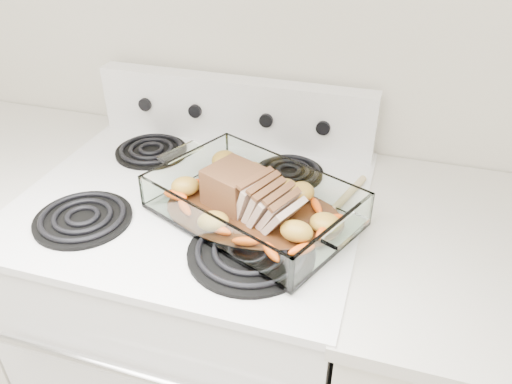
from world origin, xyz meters
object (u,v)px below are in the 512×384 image
(baking_dish, at_px, (253,207))
(pork_roast, at_px, (244,195))
(electric_range, at_px, (205,329))
(counter_left, at_px, (10,284))

(baking_dish, relative_size, pork_roast, 1.89)
(electric_range, bearing_deg, baking_dish, -15.80)
(electric_range, bearing_deg, counter_left, -179.90)
(counter_left, relative_size, baking_dish, 2.22)
(electric_range, distance_m, counter_left, 0.67)
(counter_left, height_order, pork_roast, pork_roast)
(pork_roast, bearing_deg, baking_dish, 7.51)
(baking_dish, bearing_deg, electric_range, -171.98)
(baking_dish, bearing_deg, pork_roast, -156.18)
(counter_left, distance_m, pork_roast, 0.96)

